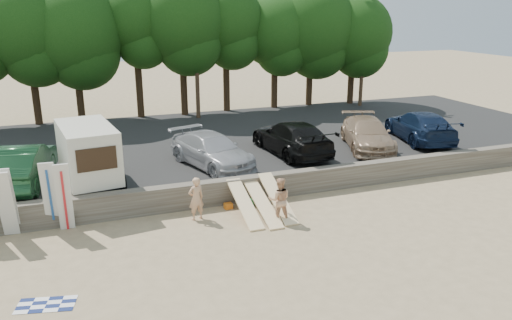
% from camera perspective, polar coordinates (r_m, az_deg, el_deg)
% --- Properties ---
extents(ground, '(120.00, 120.00, 0.00)m').
position_cam_1_polar(ground, '(17.62, -0.28, -8.32)').
color(ground, tan).
rests_on(ground, ground).
extents(seawall, '(44.00, 0.50, 1.00)m').
position_cam_1_polar(seawall, '(20.05, -3.21, -3.55)').
color(seawall, '#6B6356').
rests_on(seawall, ground).
extents(parking_lot, '(44.00, 14.50, 0.70)m').
position_cam_1_polar(parking_lot, '(27.01, -7.88, 1.46)').
color(parking_lot, '#282828').
rests_on(parking_lot, ground).
extents(treeline, '(33.12, 6.38, 8.90)m').
position_cam_1_polar(treeline, '(33.02, -9.76, 14.76)').
color(treeline, '#382616').
rests_on(treeline, parking_lot).
extents(utility_poles, '(25.80, 0.26, 9.00)m').
position_cam_1_polar(utility_poles, '(31.91, -6.88, 13.16)').
color(utility_poles, '#473321').
rests_on(utility_poles, parking_lot).
extents(box_trailer, '(2.58, 4.03, 2.43)m').
position_cam_1_polar(box_trailer, '(20.86, -18.66, 0.89)').
color(box_trailer, beige).
rests_on(box_trailer, parking_lot).
extents(car_1, '(2.58, 5.32, 1.68)m').
position_cam_1_polar(car_1, '(21.92, -25.22, -0.51)').
color(car_1, '#174022').
rests_on(car_1, parking_lot).
extents(car_2, '(3.42, 5.35, 1.44)m').
position_cam_1_polar(car_2, '(22.35, -5.06, 1.10)').
color(car_2, '#A3A3A8').
rests_on(car_2, parking_lot).
extents(car_3, '(2.60, 5.64, 1.60)m').
position_cam_1_polar(car_3, '(24.26, 4.07, 2.59)').
color(car_3, black).
rests_on(car_3, parking_lot).
extents(car_4, '(3.64, 5.46, 1.47)m').
position_cam_1_polar(car_4, '(25.78, 12.58, 2.95)').
color(car_4, '#9E8064').
rests_on(car_4, parking_lot).
extents(car_5, '(3.41, 5.81, 1.58)m').
position_cam_1_polar(car_5, '(27.94, 18.21, 3.70)').
color(car_5, '#0E1A33').
rests_on(car_5, parking_lot).
extents(surfboard_upright_4, '(0.54, 0.69, 2.54)m').
position_cam_1_polar(surfboard_upright_4, '(18.80, -26.49, -4.32)').
color(surfboard_upright_4, silver).
rests_on(surfboard_upright_4, ground).
extents(surfboard_upright_5, '(0.51, 0.83, 2.50)m').
position_cam_1_polar(surfboard_upright_5, '(18.65, -26.66, -4.59)').
color(surfboard_upright_5, silver).
rests_on(surfboard_upright_5, ground).
extents(surfboard_upright_6, '(0.52, 0.54, 2.57)m').
position_cam_1_polar(surfboard_upright_6, '(18.73, -22.45, -3.84)').
color(surfboard_upright_6, silver).
rests_on(surfboard_upright_6, ground).
extents(surfboard_upright_7, '(0.51, 0.58, 2.56)m').
position_cam_1_polar(surfboard_upright_7, '(18.44, -21.07, -4.01)').
color(surfboard_upright_7, silver).
rests_on(surfboard_upright_7, ground).
extents(surfboard_low_0, '(0.56, 2.87, 1.02)m').
position_cam_1_polar(surfboard_low_0, '(18.76, -1.33, -4.97)').
color(surfboard_low_0, beige).
rests_on(surfboard_low_0, ground).
extents(surfboard_low_1, '(0.56, 2.90, 0.89)m').
position_cam_1_polar(surfboard_low_1, '(18.88, 0.78, -5.03)').
color(surfboard_low_1, beige).
rests_on(surfboard_low_1, ground).
extents(surfboard_low_2, '(0.56, 2.83, 1.13)m').
position_cam_1_polar(surfboard_low_2, '(19.14, 2.47, -4.35)').
color(surfboard_low_2, beige).
rests_on(surfboard_low_2, ground).
extents(beachgoer_a, '(0.66, 0.50, 1.64)m').
position_cam_1_polar(beachgoer_a, '(18.50, -6.86, -4.40)').
color(beachgoer_a, tan).
rests_on(beachgoer_a, ground).
extents(beachgoer_b, '(0.97, 0.85, 1.68)m').
position_cam_1_polar(beachgoer_b, '(18.23, 2.70, -4.56)').
color(beachgoer_b, tan).
rests_on(beachgoer_b, ground).
extents(cooler, '(0.45, 0.40, 0.32)m').
position_cam_1_polar(cooler, '(19.83, -0.83, -4.81)').
color(cooler, green).
rests_on(cooler, ground).
extents(gear_bag, '(0.33, 0.28, 0.22)m').
position_cam_1_polar(gear_bag, '(19.60, -3.19, -5.26)').
color(gear_bag, orange).
rests_on(gear_bag, ground).
extents(beach_towel, '(1.80, 1.80, 0.00)m').
position_cam_1_polar(beach_towel, '(14.85, -22.86, -14.99)').
color(beach_towel, white).
rests_on(beach_towel, ground).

